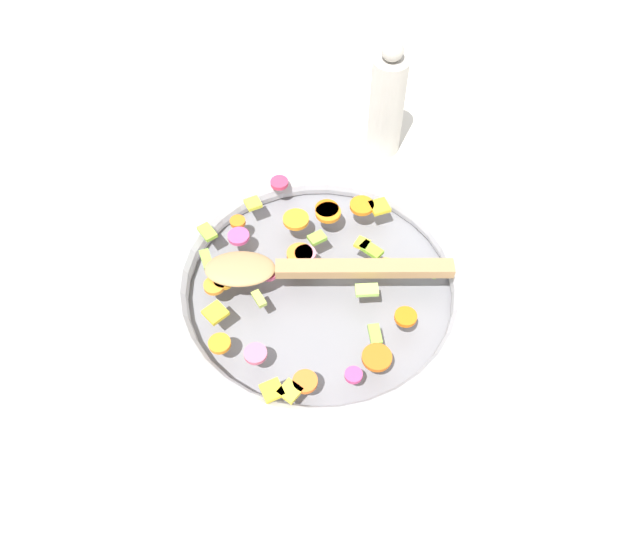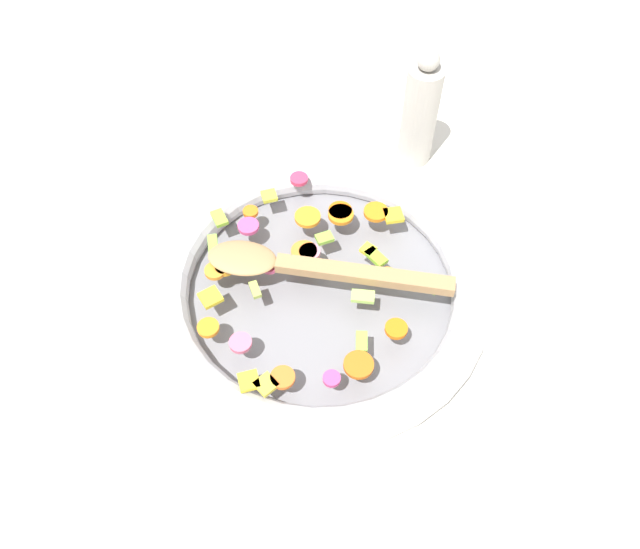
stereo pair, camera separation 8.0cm
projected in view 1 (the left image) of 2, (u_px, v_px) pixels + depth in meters
ground_plane at (320, 296)px, 0.84m from camera, size 4.00×4.00×0.00m
skillet at (320, 287)px, 0.82m from camera, size 0.45×0.45×0.05m
chopped_vegetables at (306, 268)px, 0.80m from camera, size 0.33×0.34×0.01m
wooden_spoon at (302, 269)px, 0.79m from camera, size 0.27×0.24×0.01m
pepper_mill at (387, 104)px, 0.94m from camera, size 0.05×0.05×0.20m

